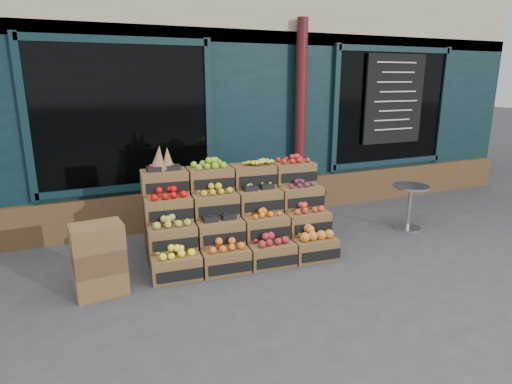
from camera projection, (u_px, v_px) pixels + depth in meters
name	position (u px, v px, depth m)	size (l,w,h in m)	color
ground	(294.00, 271.00, 5.22)	(60.00, 60.00, 0.00)	#38383A
shop_facade	(181.00, 72.00, 9.11)	(12.00, 6.24, 4.80)	black
crate_display	(237.00, 221.00, 5.64)	(2.45, 1.36, 1.47)	brown
spare_crates	(99.00, 259.00, 4.59)	(0.56, 0.41, 0.79)	brown
bistro_table	(410.00, 202.00, 6.57)	(0.55, 0.55, 0.70)	silver
shopkeeper	(138.00, 160.00, 6.80)	(0.74, 0.49, 2.04)	#154C21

